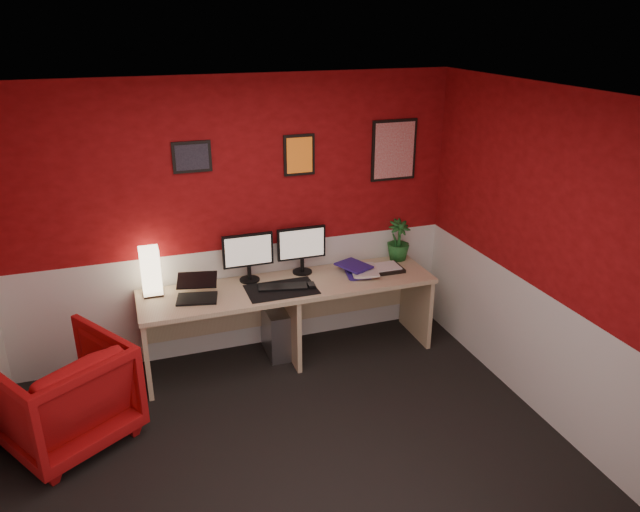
{
  "coord_description": "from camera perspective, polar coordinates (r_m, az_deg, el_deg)",
  "views": [
    {
      "loc": [
        -0.92,
        -3.24,
        2.94
      ],
      "look_at": [
        0.6,
        1.21,
        1.05
      ],
      "focal_mm": 33.77,
      "sensor_mm": 36.0,
      "label": 1
    }
  ],
  "objects": [
    {
      "name": "ground",
      "position": [
        4.47,
        -2.4,
        -19.24
      ],
      "size": [
        4.0,
        3.5,
        0.01
      ],
      "primitive_type": "cube",
      "color": "black",
      "rests_on": "ground"
    },
    {
      "name": "wall_right",
      "position": [
        4.68,
        21.51,
        -0.87
      ],
      "size": [
        0.01,
        3.5,
        2.5
      ],
      "primitive_type": "cube",
      "color": "maroon",
      "rests_on": "ground"
    },
    {
      "name": "potted_plant",
      "position": [
        5.82,
        7.43,
        1.5
      ],
      "size": [
        0.25,
        0.25,
        0.39
      ],
      "primitive_type": "imported",
      "rotation": [
        0.0,
        0.0,
        0.12
      ],
      "color": "#19591E",
      "rests_on": "desk"
    },
    {
      "name": "art_center",
      "position": [
        5.32,
        -1.99,
        9.54
      ],
      "size": [
        0.28,
        0.02,
        0.36
      ],
      "primitive_type": "cube",
      "color": "orange",
      "rests_on": "wall_back"
    },
    {
      "name": "art_left",
      "position": [
        5.12,
        -12.05,
        9.17
      ],
      "size": [
        0.32,
        0.02,
        0.26
      ],
      "primitive_type": "cube",
      "color": "black",
      "rests_on": "wall_back"
    },
    {
      "name": "monitor_left",
      "position": [
        5.3,
        -6.82,
        0.54
      ],
      "size": [
        0.45,
        0.06,
        0.58
      ],
      "primitive_type": "cube",
      "color": "black",
      "rests_on": "desk"
    },
    {
      "name": "book_top",
      "position": [
        5.45,
        2.37,
        -1.27
      ],
      "size": [
        0.32,
        0.37,
        0.03
      ],
      "primitive_type": "imported",
      "rotation": [
        0.0,
        0.0,
        0.39
      ],
      "color": "navy",
      "rests_on": "book_middle"
    },
    {
      "name": "shoji_lamp",
      "position": [
        5.23,
        -15.73,
        -1.54
      ],
      "size": [
        0.16,
        0.16,
        0.4
      ],
      "primitive_type": "cube",
      "color": "#FFE5B2",
      "rests_on": "desk"
    },
    {
      "name": "monitor_right",
      "position": [
        5.44,
        -1.72,
        1.23
      ],
      "size": [
        0.45,
        0.06,
        0.58
      ],
      "primitive_type": "cube",
      "color": "black",
      "rests_on": "desk"
    },
    {
      "name": "book_bottom",
      "position": [
        5.48,
        2.51,
        -1.72
      ],
      "size": [
        0.25,
        0.31,
        0.03
      ],
      "primitive_type": "imported",
      "rotation": [
        0.0,
        0.0,
        -0.19
      ],
      "color": "navy",
      "rests_on": "desk"
    },
    {
      "name": "wall_front",
      "position": [
        2.43,
        10.02,
        -22.55
      ],
      "size": [
        4.0,
        0.01,
        2.5
      ],
      "primitive_type": "cube",
      "color": "maroon",
      "rests_on": "ground"
    },
    {
      "name": "ceiling",
      "position": [
        3.39,
        -3.08,
        14.42
      ],
      "size": [
        4.0,
        3.5,
        0.01
      ],
      "primitive_type": "cube",
      "color": "white",
      "rests_on": "ground"
    },
    {
      "name": "pc_tower",
      "position": [
        5.62,
        -4.17,
        -7.05
      ],
      "size": [
        0.2,
        0.45,
        0.45
      ],
      "primitive_type": "cube",
      "rotation": [
        0.0,
        0.0,
        -0.01
      ],
      "color": "#99999E",
      "rests_on": "ground"
    },
    {
      "name": "desk",
      "position": [
        5.47,
        -2.86,
        -6.21
      ],
      "size": [
        2.6,
        0.65,
        0.73
      ],
      "primitive_type": "cube",
      "color": "tan",
      "rests_on": "ground"
    },
    {
      "name": "wall_back",
      "position": [
        5.35,
        -8.02,
        3.28
      ],
      "size": [
        4.0,
        0.01,
        2.5
      ],
      "primitive_type": "cube",
      "color": "maroon",
      "rests_on": "ground"
    },
    {
      "name": "wainscot_right",
      "position": [
        5.0,
        20.28,
        -8.84
      ],
      "size": [
        0.01,
        3.5,
        1.0
      ],
      "primitive_type": "cube",
      "color": "silver",
      "rests_on": "ground"
    },
    {
      "name": "keyboard",
      "position": [
        5.23,
        -3.55,
        -2.93
      ],
      "size": [
        0.44,
        0.22,
        0.02
      ],
      "primitive_type": "cube",
      "rotation": [
        0.0,
        0.0,
        -0.21
      ],
      "color": "black",
      "rests_on": "desk_mat"
    },
    {
      "name": "laptop",
      "position": [
        5.08,
        -11.65,
        -2.96
      ],
      "size": [
        0.37,
        0.3,
        0.22
      ],
      "primitive_type": "cube",
      "rotation": [
        0.0,
        0.0,
        -0.22
      ],
      "color": "black",
      "rests_on": "desk"
    },
    {
      "name": "art_right",
      "position": [
        5.65,
        7.02,
        9.92
      ],
      "size": [
        0.44,
        0.02,
        0.56
      ],
      "primitive_type": "cube",
      "color": "red",
      "rests_on": "wall_back"
    },
    {
      "name": "zen_tray",
      "position": [
        5.61,
        5.99,
        -1.22
      ],
      "size": [
        0.35,
        0.25,
        0.03
      ],
      "primitive_type": "cube",
      "rotation": [
        0.0,
        0.0,
        -0.01
      ],
      "color": "black",
      "rests_on": "desk"
    },
    {
      "name": "book_middle",
      "position": [
        5.48,
        2.98,
        -1.42
      ],
      "size": [
        0.3,
        0.37,
        0.02
      ],
      "primitive_type": "imported",
      "rotation": [
        0.0,
        0.0,
        -0.23
      ],
      "color": "silver",
      "rests_on": "book_bottom"
    },
    {
      "name": "mouse",
      "position": [
        5.24,
        -0.83,
        -2.79
      ],
      "size": [
        0.07,
        0.11,
        0.03
      ],
      "primitive_type": "cube",
      "rotation": [
        0.0,
        0.0,
        -0.1
      ],
      "color": "black",
      "rests_on": "desk_mat"
    },
    {
      "name": "wainscot_back",
      "position": [
        5.62,
        -7.61,
        -3.99
      ],
      "size": [
        4.0,
        0.01,
        1.0
      ],
      "primitive_type": "cube",
      "color": "silver",
      "rests_on": "ground"
    },
    {
      "name": "armchair",
      "position": [
        4.83,
        -23.21,
        -11.95
      ],
      "size": [
        1.16,
        1.17,
        0.78
      ],
      "primitive_type": "imported",
      "rotation": [
        0.0,
        0.0,
        3.71
      ],
      "color": "#AF0E0F",
      "rests_on": "ground"
    },
    {
      "name": "desk_mat",
      "position": [
        5.21,
        -3.68,
        -3.18
      ],
      "size": [
        0.6,
        0.38,
        0.01
      ],
      "primitive_type": "cube",
      "color": "black",
      "rests_on": "desk"
    }
  ]
}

